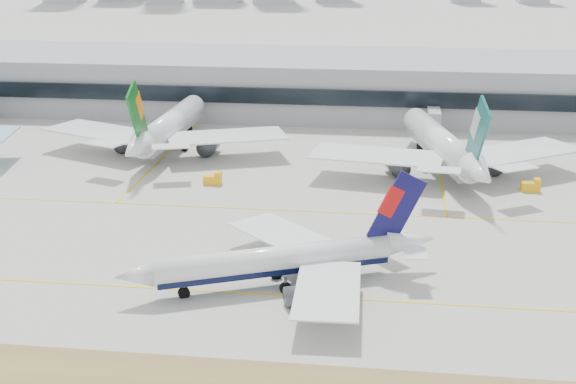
# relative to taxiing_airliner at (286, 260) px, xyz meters

# --- Properties ---
(ground) EXTENTS (3000.00, 3000.00, 0.00)m
(ground) POSITION_rel_taxiing_airliner_xyz_m (-2.49, 1.46, -3.81)
(ground) COLOR #A3A098
(ground) RESTS_ON ground
(taxiing_airliner) EXTENTS (44.38, 37.64, 15.78)m
(taxiing_airliner) POSITION_rel_taxiing_airliner_xyz_m (0.00, 0.00, 0.00)
(taxiing_airliner) COLOR white
(taxiing_airliner) RESTS_ON ground
(widebody_eva) EXTENTS (57.20, 55.83, 20.39)m
(widebody_eva) POSITION_rel_taxiing_airliner_xyz_m (-35.92, 68.21, 1.61)
(widebody_eva) COLOR white
(widebody_eva) RESTS_ON ground
(widebody_cathay) EXTENTS (56.77, 56.53, 20.77)m
(widebody_cathay) POSITION_rel_taxiing_airliner_xyz_m (25.06, 59.32, 1.72)
(widebody_cathay) COLOR white
(widebody_cathay) RESTS_ON ground
(terminal) EXTENTS (280.00, 43.10, 15.00)m
(terminal) POSITION_rel_taxiing_airliner_xyz_m (-2.49, 116.30, 3.70)
(terminal) COLOR gray
(terminal) RESTS_ON ground
(gse_b) EXTENTS (3.55, 2.00, 2.60)m
(gse_b) POSITION_rel_taxiing_airliner_xyz_m (-20.46, 45.01, -2.76)
(gse_b) COLOR #F8A70D
(gse_b) RESTS_ON ground
(gse_c) EXTENTS (3.55, 2.00, 2.60)m
(gse_c) POSITION_rel_taxiing_airliner_xyz_m (41.53, 48.43, -2.76)
(gse_c) COLOR #F8A70D
(gse_c) RESTS_ON ground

